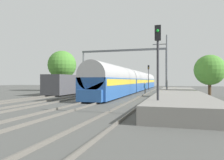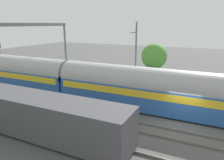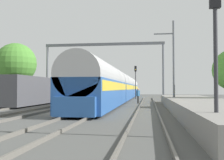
{
  "view_description": "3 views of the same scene",
  "coord_description": "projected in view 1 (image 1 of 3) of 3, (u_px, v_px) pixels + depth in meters",
  "views": [
    {
      "loc": [
        9.18,
        -21.73,
        2.09
      ],
      "look_at": [
        1.97,
        3.22,
        2.12
      ],
      "focal_mm": 34.31,
      "sensor_mm": 36.0,
      "label": 1
    },
    {
      "loc": [
        -16.35,
        -1.72,
        7.76
      ],
      "look_at": [
        0.7,
        6.44,
        2.79
      ],
      "focal_mm": 34.36,
      "sensor_mm": 36.0,
      "label": 2
    },
    {
      "loc": [
        6.02,
        -18.2,
        1.71
      ],
      "look_at": [
        0.99,
        18.28,
        2.88
      ],
      "focal_mm": 42.77,
      "sensor_mm": 36.0,
      "label": 3
    }
  ],
  "objects": [
    {
      "name": "tree_east_background",
      "position": [
        210.0,
        70.0,
        25.38
      ],
      "size": [
        3.6,
        3.6,
        5.12
      ],
      "color": "#4C3826",
      "rests_on": "ground"
    },
    {
      "name": "freight_car",
      "position": [
        73.0,
        84.0,
        33.29
      ],
      "size": [
        2.8,
        13.0,
        2.7
      ],
      "color": "#47474C",
      "rests_on": "ground"
    },
    {
      "name": "tree_west_background",
      "position": [
        62.0,
        65.0,
        42.12
      ],
      "size": [
        5.56,
        5.56,
        7.91
      ],
      "color": "#4C3826",
      "rests_on": "ground"
    },
    {
      "name": "railway_signal_near",
      "position": [
        158.0,
        58.0,
        12.68
      ],
      "size": [
        0.36,
        0.3,
        5.36
      ],
      "color": "#2D2D33",
      "rests_on": "ground"
    },
    {
      "name": "person_crossing",
      "position": [
        145.0,
        87.0,
        33.97
      ],
      "size": [
        0.42,
        0.47,
        1.73
      ],
      "rotation": [
        0.0,
        0.0,
        1.0
      ],
      "color": "#252525",
      "rests_on": "ground"
    },
    {
      "name": "track_west",
      "position": [
        70.0,
        98.0,
        23.97
      ],
      "size": [
        1.52,
        60.0,
        0.16
      ],
      "color": "#615D56",
      "rests_on": "ground"
    },
    {
      "name": "platform",
      "position": [
        179.0,
        96.0,
        22.64
      ],
      "size": [
        4.4,
        28.0,
        0.9
      ],
      "color": "gray",
      "rests_on": "ground"
    },
    {
      "name": "passenger_train",
      "position": [
        136.0,
        81.0,
        42.59
      ],
      "size": [
        2.93,
        49.2,
        3.82
      ],
      "color": "#28569E",
      "rests_on": "ground"
    },
    {
      "name": "ground",
      "position": [
        87.0,
        99.0,
        23.42
      ],
      "size": [
        120.0,
        120.0,
        0.0
      ],
      "primitive_type": "plane",
      "color": "#4F504D"
    },
    {
      "name": "track_far_west",
      "position": [
        40.0,
        97.0,
        25.06
      ],
      "size": [
        1.52,
        60.0,
        0.16
      ],
      "color": "#615D56",
      "rests_on": "ground"
    },
    {
      "name": "track_east",
      "position": [
        104.0,
        99.0,
        22.87
      ],
      "size": [
        1.52,
        60.0,
        0.16
      ],
      "color": "#615D56",
      "rests_on": "ground"
    },
    {
      "name": "railway_signal_far",
      "position": [
        149.0,
        74.0,
        46.75
      ],
      "size": [
        0.36,
        0.3,
        5.4
      ],
      "color": "#2D2D33",
      "rests_on": "ground"
    },
    {
      "name": "catenary_gantry",
      "position": [
        123.0,
        60.0,
        39.88
      ],
      "size": [
        16.23,
        0.28,
        7.86
      ],
      "color": "slate",
      "rests_on": "ground"
    },
    {
      "name": "catenary_pole_east_mid",
      "position": [
        166.0,
        64.0,
        27.73
      ],
      "size": [
        1.9,
        0.2,
        8.0
      ],
      "color": "slate",
      "rests_on": "ground"
    },
    {
      "name": "track_far_east",
      "position": [
        140.0,
        100.0,
        21.78
      ],
      "size": [
        1.52,
        60.0,
        0.16
      ],
      "color": "#615D56",
      "rests_on": "ground"
    }
  ]
}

